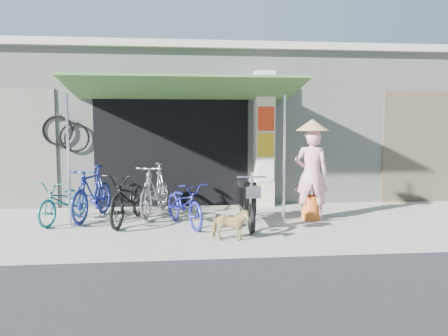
{
  "coord_description": "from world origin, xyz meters",
  "views": [
    {
      "loc": [
        -1.04,
        -7.2,
        1.78
      ],
      "look_at": [
        -0.2,
        1.0,
        1.0
      ],
      "focal_mm": 35.0,
      "sensor_mm": 36.0,
      "label": 1
    }
  ],
  "objects": [
    {
      "name": "ground",
      "position": [
        0.0,
        0.0,
        0.0
      ],
      "size": [
        80.0,
        80.0,
        0.0
      ],
      "primitive_type": "plane",
      "color": "#A7A197",
      "rests_on": "ground"
    },
    {
      "name": "bicycle_shop",
      "position": [
        -0.0,
        5.09,
        1.83
      ],
      "size": [
        12.3,
        5.3,
        3.66
      ],
      "color": "#959992",
      "rests_on": "ground"
    },
    {
      "name": "shop_pillar",
      "position": [
        0.85,
        2.45,
        1.5
      ],
      "size": [
        0.42,
        0.44,
        3.0
      ],
      "color": "beige",
      "rests_on": "ground"
    },
    {
      "name": "awning",
      "position": [
        -0.9,
        1.63,
        2.51
      ],
      "size": [
        4.6,
        1.88,
        2.72
      ],
      "color": "#365F2B",
      "rests_on": "ground"
    },
    {
      "name": "neighbour_right",
      "position": [
        5.0,
        2.59,
        1.3
      ],
      "size": [
        2.6,
        0.06,
        2.6
      ],
      "primitive_type": "cube",
      "color": "brown",
      "rests_on": "ground"
    },
    {
      "name": "bike_teal",
      "position": [
        -3.19,
        1.1,
        0.4
      ],
      "size": [
        1.0,
        1.6,
        0.79
      ],
      "primitive_type": "imported",
      "rotation": [
        0.0,
        0.0,
        -0.34
      ],
      "color": "#17696A",
      "rests_on": "ground"
    },
    {
      "name": "bike_blue",
      "position": [
        -2.7,
        1.28,
        0.52
      ],
      "size": [
        0.88,
        1.79,
        1.03
      ],
      "primitive_type": "imported",
      "rotation": [
        0.0,
        0.0,
        -0.24
      ],
      "color": "navy",
      "rests_on": "ground"
    },
    {
      "name": "bike_black",
      "position": [
        -1.98,
        0.93,
        0.48
      ],
      "size": [
        1.0,
        1.91,
        0.95
      ],
      "primitive_type": "imported",
      "rotation": [
        0.0,
        0.0,
        -0.21
      ],
      "color": "black",
      "rests_on": "ground"
    },
    {
      "name": "bike_silver",
      "position": [
        -1.53,
        1.55,
        0.53
      ],
      "size": [
        0.94,
        1.85,
        1.07
      ],
      "primitive_type": "imported",
      "rotation": [
        0.0,
        0.0,
        -0.26
      ],
      "color": "#B7B6BB",
      "rests_on": "ground"
    },
    {
      "name": "bike_navy",
      "position": [
        -0.96,
        0.59,
        0.4
      ],
      "size": [
        1.08,
        1.62,
        0.8
      ],
      "primitive_type": "imported",
      "rotation": [
        0.0,
        0.0,
        0.39
      ],
      "color": "navy",
      "rests_on": "ground"
    },
    {
      "name": "street_dog",
      "position": [
        -0.27,
        -0.56,
        0.26
      ],
      "size": [
        0.64,
        0.37,
        0.51
      ],
      "primitive_type": "imported",
      "rotation": [
        0.0,
        0.0,
        1.4
      ],
      "color": "tan",
      "rests_on": "ground"
    },
    {
      "name": "moped",
      "position": [
        0.16,
        0.51,
        0.44
      ],
      "size": [
        0.49,
        1.71,
        0.97
      ],
      "rotation": [
        0.0,
        0.0,
        -0.03
      ],
      "color": "black",
      "rests_on": "ground"
    },
    {
      "name": "nun",
      "position": [
        1.46,
        0.86,
        0.94
      ],
      "size": [
        0.72,
        0.64,
        1.93
      ],
      "rotation": [
        0.0,
        0.0,
        2.9
      ],
      "color": "pink",
      "rests_on": "ground"
    }
  ]
}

